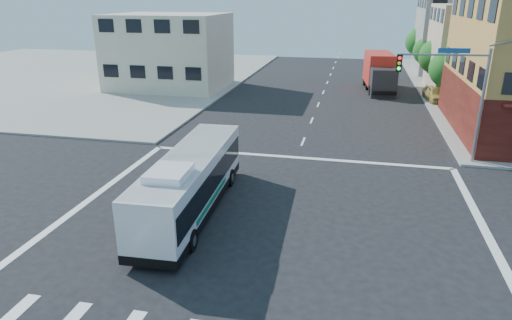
# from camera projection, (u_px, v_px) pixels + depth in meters

# --- Properties ---
(ground) EXTENTS (120.00, 120.00, 0.00)m
(ground) POSITION_uv_depth(u_px,v_px,m) (268.00, 226.00, 20.68)
(ground) COLOR black
(ground) RESTS_ON ground
(sidewalk_nw) EXTENTS (50.00, 50.00, 0.15)m
(sidewalk_nw) POSITION_uv_depth(u_px,v_px,m) (58.00, 74.00, 59.90)
(sidewalk_nw) COLOR gray
(sidewalk_nw) RESTS_ON ground
(building_east_near) EXTENTS (12.06, 10.06, 9.00)m
(building_east_near) POSITION_uv_depth(u_px,v_px,m) (494.00, 50.00, 46.89)
(building_east_near) COLOR #C8B399
(building_east_near) RESTS_ON ground
(building_east_far) EXTENTS (12.06, 10.06, 10.00)m
(building_east_far) POSITION_uv_depth(u_px,v_px,m) (466.00, 35.00, 59.58)
(building_east_far) COLOR gray
(building_east_far) RESTS_ON ground
(building_west) EXTENTS (12.06, 10.06, 8.00)m
(building_west) POSITION_uv_depth(u_px,v_px,m) (169.00, 52.00, 50.30)
(building_west) COLOR beige
(building_west) RESTS_ON ground
(signal_mast_ne) EXTENTS (7.91, 1.13, 8.07)m
(signal_mast_ne) POSITION_uv_depth(u_px,v_px,m) (454.00, 83.00, 26.89)
(signal_mast_ne) COLOR gray
(signal_mast_ne) RESTS_ON ground
(street_tree_a) EXTENTS (3.60, 3.60, 5.53)m
(street_tree_a) POSITION_uv_depth(u_px,v_px,m) (450.00, 66.00, 42.68)
(street_tree_a) COLOR #3A2815
(street_tree_a) RESTS_ON ground
(street_tree_b) EXTENTS (3.80, 3.80, 5.79)m
(street_tree_b) POSITION_uv_depth(u_px,v_px,m) (438.00, 54.00, 49.97)
(street_tree_b) COLOR #3A2815
(street_tree_b) RESTS_ON ground
(street_tree_c) EXTENTS (3.40, 3.40, 5.29)m
(street_tree_c) POSITION_uv_depth(u_px,v_px,m) (428.00, 49.00, 57.41)
(street_tree_c) COLOR #3A2815
(street_tree_c) RESTS_ON ground
(street_tree_d) EXTENTS (4.00, 4.00, 6.03)m
(street_tree_d) POSITION_uv_depth(u_px,v_px,m) (421.00, 40.00, 64.61)
(street_tree_d) COLOR #3A2815
(street_tree_d) RESTS_ON ground
(transit_bus) EXTENTS (2.76, 10.90, 3.20)m
(transit_bus) POSITION_uv_depth(u_px,v_px,m) (191.00, 182.00, 21.52)
(transit_bus) COLOR black
(transit_bus) RESTS_ON ground
(box_truck) EXTENTS (3.39, 8.97, 3.94)m
(box_truck) POSITION_uv_depth(u_px,v_px,m) (379.00, 73.00, 49.44)
(box_truck) COLOR #26272B
(box_truck) RESTS_ON ground
(parked_car) EXTENTS (2.32, 4.66, 1.53)m
(parked_car) POSITION_uv_depth(u_px,v_px,m) (436.00, 94.00, 44.60)
(parked_car) COLOR tan
(parked_car) RESTS_ON ground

